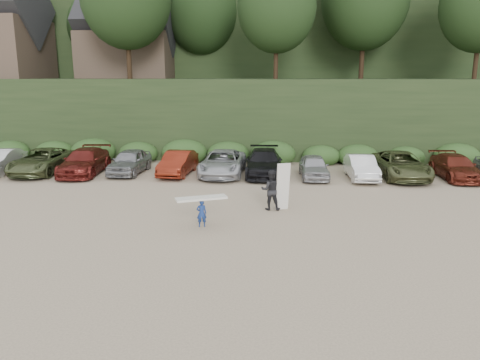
{
  "coord_description": "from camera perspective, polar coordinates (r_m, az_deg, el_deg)",
  "views": [
    {
      "loc": [
        1.4,
        -19.16,
        6.3
      ],
      "look_at": [
        -0.25,
        3.0,
        1.3
      ],
      "focal_mm": 35.0,
      "sensor_mm": 36.0,
      "label": 1
    }
  ],
  "objects": [
    {
      "name": "ground",
      "position": [
        20.22,
        0.08,
        -5.47
      ],
      "size": [
        120.0,
        120.0,
        0.0
      ],
      "primitive_type": "plane",
      "color": "tan",
      "rests_on": "ground"
    },
    {
      "name": "adult_surfer",
      "position": [
        22.24,
        3.91,
        -1.18
      ],
      "size": [
        1.39,
        0.74,
        2.28
      ],
      "color": "black",
      "rests_on": "ground"
    },
    {
      "name": "child_surfer",
      "position": [
        19.79,
        -4.72,
        -3.26
      ],
      "size": [
        2.22,
        1.39,
        1.29
      ],
      "color": "navy",
      "rests_on": "ground"
    },
    {
      "name": "parked_cars",
      "position": [
        29.92,
        -2.42,
        2.04
      ],
      "size": [
        36.95,
        6.19,
        1.63
      ],
      "color": "#9F9EA3",
      "rests_on": "ground"
    },
    {
      "name": "hillside_backdrop",
      "position": [
        55.33,
        2.66,
        17.76
      ],
      "size": [
        90.0,
        41.5,
        28.0
      ],
      "color": "black",
      "rests_on": "ground"
    }
  ]
}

